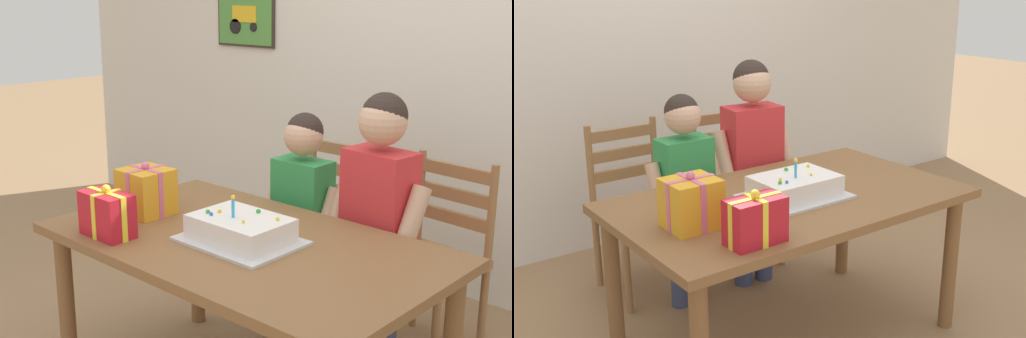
% 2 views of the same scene
% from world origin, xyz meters
% --- Properties ---
extents(ground_plane, '(20.00, 20.00, 0.00)m').
position_xyz_m(ground_plane, '(0.00, 0.00, 0.00)').
color(ground_plane, '#997551').
extents(back_wall, '(6.40, 0.11, 2.60)m').
position_xyz_m(back_wall, '(-0.01, 1.62, 1.30)').
color(back_wall, silver).
rests_on(back_wall, ground).
extents(dining_table, '(1.56, 0.91, 0.73)m').
position_xyz_m(dining_table, '(0.00, 0.00, 0.64)').
color(dining_table, brown).
rests_on(dining_table, ground).
extents(birthday_cake, '(0.44, 0.34, 0.19)m').
position_xyz_m(birthday_cake, '(0.01, -0.03, 0.77)').
color(birthday_cake, silver).
rests_on(birthday_cake, dining_table).
extents(gift_box_red_large, '(0.22, 0.13, 0.21)m').
position_xyz_m(gift_box_red_large, '(-0.42, -0.33, 0.81)').
color(gift_box_red_large, red).
rests_on(gift_box_red_large, dining_table).
extents(gift_box_beside_cake, '(0.21, 0.19, 0.23)m').
position_xyz_m(gift_box_beside_cake, '(-0.53, -0.06, 0.83)').
color(gift_box_beside_cake, gold).
rests_on(gift_box_beside_cake, dining_table).
extents(chair_left, '(0.42, 0.42, 0.92)m').
position_xyz_m(chair_left, '(-0.31, 0.92, 0.47)').
color(chair_left, '#996B42').
rests_on(chair_left, ground).
extents(chair_right, '(0.46, 0.46, 0.92)m').
position_xyz_m(chair_right, '(0.32, 0.92, 0.47)').
color(chair_right, '#996B42').
rests_on(chair_right, ground).
extents(child_older, '(0.47, 0.28, 1.26)m').
position_xyz_m(child_older, '(0.22, 0.59, 0.76)').
color(child_older, '#38426B').
rests_on(child_older, ground).
extents(child_younger, '(0.40, 0.23, 1.12)m').
position_xyz_m(child_younger, '(-0.20, 0.59, 0.68)').
color(child_younger, '#38426B').
rests_on(child_younger, ground).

